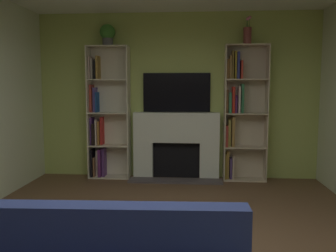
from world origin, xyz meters
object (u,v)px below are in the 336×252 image
bookshelf_right (240,112)px  vase_with_flowers (247,35)px  bookshelf_left (104,119)px  potted_plant (108,34)px  fireplace (176,144)px  tv (177,92)px

bookshelf_right → vase_with_flowers: vase_with_flowers is taller
bookshelf_left → potted_plant: (0.09, -0.05, 1.41)m
bookshelf_left → bookshelf_right: 2.28m
fireplace → vase_with_flowers: 2.13m
fireplace → tv: bearing=90.0°
tv → potted_plant: potted_plant is taller
potted_plant → vase_with_flowers: size_ratio=0.78×
bookshelf_left → potted_plant: bearing=-26.4°
bookshelf_left → bookshelf_right: bearing=-0.0°
fireplace → tv: size_ratio=1.37×
tv → potted_plant: (-1.14, -0.12, 0.97)m
fireplace → tv: 0.87m
fireplace → potted_plant: (-1.14, -0.04, 1.83)m
fireplace → bookshelf_right: (1.05, 0.00, 0.54)m
fireplace → vase_with_flowers: vase_with_flowers is taller
fireplace → tv: tv is taller
bookshelf_left → tv: bearing=3.5°
tv → fireplace: bearing=-90.0°
bookshelf_left → bookshelf_right: (2.28, -0.00, 0.12)m
tv → bookshelf_left: bearing=-176.5°
bookshelf_right → tv: bearing=175.9°
tv → vase_with_flowers: (1.14, -0.12, 0.93)m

